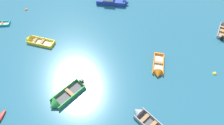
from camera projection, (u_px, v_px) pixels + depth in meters
rowboat_yellow_near_camera at (34, 40)px, 27.09m from camera, size 4.19×1.52×1.18m
motor_launch_deep_blue_far_left at (113, 1)px, 33.02m from camera, size 5.38×2.01×2.01m
rowboat_green_far_right at (61, 100)px, 20.92m from camera, size 3.24×4.37×1.34m
rowboat_orange_outer_right at (158, 70)px, 23.67m from camera, size 1.34×3.79×1.10m
rowboat_grey_far_back at (144, 118)px, 19.57m from camera, size 3.88×3.17×1.18m
mooring_buoy_far_field at (26, 10)px, 32.24m from camera, size 0.44×0.44×0.44m
mooring_buoy_near_foreground at (214, 74)px, 23.51m from camera, size 0.46×0.46×0.46m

